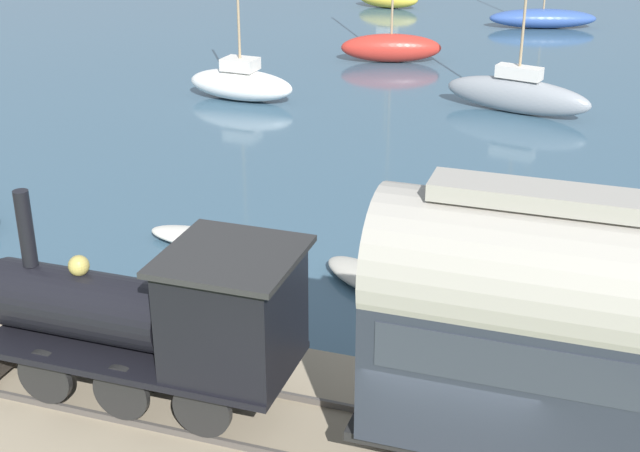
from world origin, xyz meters
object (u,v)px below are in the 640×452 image
at_px(steam_locomotive, 163,314).
at_px(sailboat_white, 241,83).
at_px(sailboat_blue, 543,18).
at_px(rowboat_off_pier, 367,278).
at_px(sailboat_red, 391,47).
at_px(rowboat_mid_harbor, 203,239).
at_px(sailboat_gray, 517,93).

xyz_separation_m(steam_locomotive, sailboat_white, (19.34, 6.91, -1.48)).
xyz_separation_m(sailboat_blue, rowboat_off_pier, (-31.11, 0.85, -0.34)).
height_order(steam_locomotive, sailboat_red, sailboat_red).
relative_size(steam_locomotive, sailboat_red, 0.73).
xyz_separation_m(sailboat_blue, rowboat_mid_harbor, (-30.33, 5.33, -0.36)).
distance_m(sailboat_blue, sailboat_red, 11.45).
relative_size(sailboat_gray, rowboat_off_pier, 3.46).
bearing_deg(sailboat_blue, sailboat_red, 133.86).
height_order(sailboat_gray, sailboat_blue, sailboat_gray).
relative_size(sailboat_blue, rowboat_off_pier, 3.06).
bearing_deg(sailboat_red, rowboat_off_pier, 176.76).
bearing_deg(steam_locomotive, rowboat_off_pier, -17.40).
bearing_deg(steam_locomotive, sailboat_red, 6.23).
relative_size(steam_locomotive, rowboat_mid_harbor, 1.95).
height_order(sailboat_gray, rowboat_off_pier, sailboat_gray).
bearing_deg(steam_locomotive, sailboat_white, 19.66).
bearing_deg(rowboat_mid_harbor, steam_locomotive, -153.99).
height_order(sailboat_gray, rowboat_mid_harbor, sailboat_gray).
bearing_deg(sailboat_gray, sailboat_red, 58.97).
distance_m(steam_locomotive, sailboat_blue, 37.26).
relative_size(sailboat_white, rowboat_off_pier, 2.47).
bearing_deg(steam_locomotive, sailboat_gray, -9.17).
bearing_deg(sailboat_white, rowboat_mid_harbor, -156.56).
bearing_deg(rowboat_off_pier, rowboat_mid_harbor, 113.42).
distance_m(sailboat_white, rowboat_mid_harbor, 13.28).
xyz_separation_m(sailboat_white, rowboat_mid_harbor, (-12.55, -4.32, -0.48)).
xyz_separation_m(sailboat_red, rowboat_mid_harbor, (-20.41, -0.38, -0.49)).
bearing_deg(sailboat_gray, sailboat_blue, 15.90).
distance_m(steam_locomotive, sailboat_white, 20.59).
height_order(steam_locomotive, rowboat_mid_harbor, steam_locomotive).
bearing_deg(sailboat_gray, rowboat_off_pier, -172.09).
bearing_deg(sailboat_red, steam_locomotive, 170.10).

